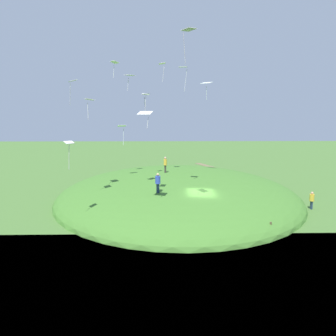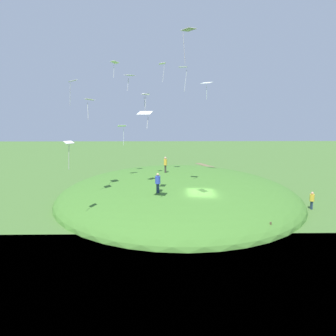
{
  "view_description": "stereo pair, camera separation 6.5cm",
  "coord_description": "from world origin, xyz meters",
  "px_view_note": "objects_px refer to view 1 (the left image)",
  "views": [
    {
      "loc": [
        -28.37,
        3.49,
        9.15
      ],
      "look_at": [
        2.35,
        2.94,
        3.99
      ],
      "focal_mm": 34.88,
      "sensor_mm": 36.0,
      "label": 1
    },
    {
      "loc": [
        -28.37,
        3.42,
        9.15
      ],
      "look_at": [
        2.35,
        2.94,
        3.99
      ],
      "focal_mm": 34.88,
      "sensor_mm": 36.0,
      "label": 2
    }
  ],
  "objects_px": {
    "kite_2": "(69,145)",
    "kite_5": "(183,69)",
    "kite_0": "(146,95)",
    "mooring_post": "(270,229)",
    "person_watching_kites": "(165,163)",
    "kite_6": "(115,63)",
    "kite_12": "(188,32)",
    "kite_11": "(162,64)",
    "kite_10": "(130,76)",
    "kite_7": "(207,83)",
    "person_on_hilltop": "(312,198)",
    "kite_3": "(145,113)",
    "kite_4": "(146,95)",
    "kite_1": "(73,82)",
    "kite_8": "(89,100)",
    "person_near_shore": "(158,181)",
    "kite_9": "(122,127)"
  },
  "relations": [
    {
      "from": "kite_2",
      "to": "kite_5",
      "type": "height_order",
      "value": "kite_5"
    },
    {
      "from": "kite_0",
      "to": "mooring_post",
      "type": "distance_m",
      "value": 17.46
    },
    {
      "from": "person_watching_kites",
      "to": "kite_6",
      "type": "height_order",
      "value": "kite_6"
    },
    {
      "from": "kite_12",
      "to": "kite_11",
      "type": "bearing_deg",
      "value": 7.08
    },
    {
      "from": "kite_10",
      "to": "kite_7",
      "type": "bearing_deg",
      "value": -39.58
    },
    {
      "from": "person_on_hilltop",
      "to": "kite_2",
      "type": "xyz_separation_m",
      "value": [
        -6.33,
        21.19,
        5.76
      ]
    },
    {
      "from": "kite_5",
      "to": "mooring_post",
      "type": "xyz_separation_m",
      "value": [
        -5.07,
        -6.39,
        -12.31
      ]
    },
    {
      "from": "kite_12",
      "to": "kite_3",
      "type": "bearing_deg",
      "value": 56.08
    },
    {
      "from": "person_on_hilltop",
      "to": "kite_4",
      "type": "distance_m",
      "value": 18.75
    },
    {
      "from": "person_watching_kites",
      "to": "kite_0",
      "type": "bearing_deg",
      "value": -69.21
    },
    {
      "from": "kite_1",
      "to": "kite_2",
      "type": "height_order",
      "value": "kite_1"
    },
    {
      "from": "person_watching_kites",
      "to": "kite_2",
      "type": "xyz_separation_m",
      "value": [
        -12.75,
        7.14,
        3.21
      ]
    },
    {
      "from": "person_watching_kites",
      "to": "kite_2",
      "type": "distance_m",
      "value": 14.96
    },
    {
      "from": "kite_3",
      "to": "kite_8",
      "type": "height_order",
      "value": "kite_8"
    },
    {
      "from": "mooring_post",
      "to": "kite_12",
      "type": "bearing_deg",
      "value": 100.81
    },
    {
      "from": "kite_10",
      "to": "person_watching_kites",
      "type": "bearing_deg",
      "value": -19.86
    },
    {
      "from": "kite_0",
      "to": "kite_8",
      "type": "distance_m",
      "value": 6.26
    },
    {
      "from": "person_on_hilltop",
      "to": "kite_12",
      "type": "relative_size",
      "value": 0.79
    },
    {
      "from": "kite_12",
      "to": "person_near_shore",
      "type": "bearing_deg",
      "value": 18.95
    },
    {
      "from": "kite_3",
      "to": "kite_12",
      "type": "height_order",
      "value": "kite_12"
    },
    {
      "from": "kite_5",
      "to": "mooring_post",
      "type": "relative_size",
      "value": 1.97
    },
    {
      "from": "kite_8",
      "to": "kite_9",
      "type": "height_order",
      "value": "kite_8"
    },
    {
      "from": "kite_0",
      "to": "kite_2",
      "type": "relative_size",
      "value": 0.65
    },
    {
      "from": "person_near_shore",
      "to": "kite_2",
      "type": "height_order",
      "value": "kite_2"
    },
    {
      "from": "person_near_shore",
      "to": "kite_10",
      "type": "relative_size",
      "value": 1.37
    },
    {
      "from": "kite_1",
      "to": "kite_10",
      "type": "bearing_deg",
      "value": -68.67
    },
    {
      "from": "kite_11",
      "to": "kite_12",
      "type": "xyz_separation_m",
      "value": [
        -13.51,
        -1.68,
        0.13
      ]
    },
    {
      "from": "person_near_shore",
      "to": "kite_1",
      "type": "relative_size",
      "value": 0.89
    },
    {
      "from": "kite_5",
      "to": "mooring_post",
      "type": "bearing_deg",
      "value": -128.45
    },
    {
      "from": "kite_0",
      "to": "kite_1",
      "type": "xyz_separation_m",
      "value": [
        -6.96,
        5.38,
        0.63
      ]
    },
    {
      "from": "kite_10",
      "to": "mooring_post",
      "type": "relative_size",
      "value": 1.24
    },
    {
      "from": "person_near_shore",
      "to": "kite_8",
      "type": "relative_size",
      "value": 0.99
    },
    {
      "from": "person_watching_kites",
      "to": "kite_11",
      "type": "xyz_separation_m",
      "value": [
        -0.87,
        0.32,
        10.61
      ]
    },
    {
      "from": "kite_5",
      "to": "kite_2",
      "type": "bearing_deg",
      "value": 118.56
    },
    {
      "from": "kite_1",
      "to": "kite_4",
      "type": "xyz_separation_m",
      "value": [
        -0.37,
        -5.75,
        -1.01
      ]
    },
    {
      "from": "kite_1",
      "to": "kite_9",
      "type": "relative_size",
      "value": 0.94
    },
    {
      "from": "kite_1",
      "to": "kite_5",
      "type": "height_order",
      "value": "kite_5"
    },
    {
      "from": "kite_2",
      "to": "kite_11",
      "type": "xyz_separation_m",
      "value": [
        11.88,
        -6.83,
        7.4
      ]
    },
    {
      "from": "kite_11",
      "to": "kite_10",
      "type": "bearing_deg",
      "value": 160.16
    },
    {
      "from": "kite_8",
      "to": "person_on_hilltop",
      "type": "bearing_deg",
      "value": -87.95
    },
    {
      "from": "kite_2",
      "to": "kite_9",
      "type": "xyz_separation_m",
      "value": [
        11.01,
        -2.54,
        0.86
      ]
    },
    {
      "from": "kite_3",
      "to": "kite_11",
      "type": "xyz_separation_m",
      "value": [
        11.52,
        -1.27,
        5.1
      ]
    },
    {
      "from": "person_on_hilltop",
      "to": "kite_5",
      "type": "height_order",
      "value": "kite_5"
    },
    {
      "from": "person_near_shore",
      "to": "kite_2",
      "type": "distance_m",
      "value": 8.61
    },
    {
      "from": "kite_9",
      "to": "kite_3",
      "type": "bearing_deg",
      "value": -164.2
    },
    {
      "from": "kite_1",
      "to": "kite_10",
      "type": "height_order",
      "value": "kite_10"
    },
    {
      "from": "kite_0",
      "to": "kite_3",
      "type": "xyz_separation_m",
      "value": [
        -9.25,
        -0.41,
        -1.78
      ]
    },
    {
      "from": "kite_0",
      "to": "kite_9",
      "type": "height_order",
      "value": "kite_0"
    },
    {
      "from": "person_near_shore",
      "to": "kite_6",
      "type": "distance_m",
      "value": 13.59
    },
    {
      "from": "person_on_hilltop",
      "to": "kite_9",
      "type": "xyz_separation_m",
      "value": [
        4.68,
        18.65,
        6.62
      ]
    }
  ]
}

